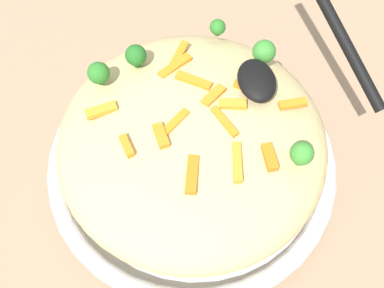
% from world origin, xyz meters
% --- Properties ---
extents(ground_plane, '(2.40, 2.40, 0.00)m').
position_xyz_m(ground_plane, '(0.00, 0.00, 0.00)').
color(ground_plane, '#9E7F60').
extents(serving_bowl, '(0.34, 0.34, 0.05)m').
position_xyz_m(serving_bowl, '(0.00, 0.00, 0.03)').
color(serving_bowl, silver).
rests_on(serving_bowl, ground_plane).
extents(pasta_mound, '(0.30, 0.29, 0.08)m').
position_xyz_m(pasta_mound, '(0.00, 0.00, 0.08)').
color(pasta_mound, '#D1BA7A').
rests_on(pasta_mound, serving_bowl).
extents(carrot_piece_0, '(0.04, 0.01, 0.01)m').
position_xyz_m(carrot_piece_0, '(-0.05, -0.04, 0.12)').
color(carrot_piece_0, orange).
rests_on(carrot_piece_0, pasta_mound).
extents(carrot_piece_1, '(0.03, 0.03, 0.01)m').
position_xyz_m(carrot_piece_1, '(0.03, -0.03, 0.12)').
color(carrot_piece_1, orange).
rests_on(carrot_piece_1, pasta_mound).
extents(carrot_piece_2, '(0.02, 0.03, 0.01)m').
position_xyz_m(carrot_piece_2, '(0.03, 0.09, 0.12)').
color(carrot_piece_2, orange).
rests_on(carrot_piece_2, pasta_mound).
extents(carrot_piece_3, '(0.03, 0.04, 0.01)m').
position_xyz_m(carrot_piece_3, '(0.05, -0.01, 0.12)').
color(carrot_piece_3, orange).
rests_on(carrot_piece_3, pasta_mound).
extents(carrot_piece_4, '(0.04, 0.03, 0.01)m').
position_xyz_m(carrot_piece_4, '(0.09, -0.00, 0.12)').
color(carrot_piece_4, orange).
rests_on(carrot_piece_4, pasta_mound).
extents(carrot_piece_5, '(0.01, 0.03, 0.01)m').
position_xyz_m(carrot_piece_5, '(0.01, -0.11, 0.12)').
color(carrot_piece_5, orange).
rests_on(carrot_piece_5, pasta_mound).
extents(carrot_piece_6, '(0.03, 0.03, 0.01)m').
position_xyz_m(carrot_piece_6, '(-0.00, 0.02, 0.12)').
color(carrot_piece_6, orange).
rests_on(carrot_piece_6, pasta_mound).
extents(carrot_piece_7, '(0.03, 0.01, 0.01)m').
position_xyz_m(carrot_piece_7, '(-0.01, 0.03, 0.12)').
color(carrot_piece_7, orange).
rests_on(carrot_piece_7, pasta_mound).
extents(carrot_piece_8, '(0.04, 0.02, 0.01)m').
position_xyz_m(carrot_piece_8, '(-0.06, 0.01, 0.12)').
color(carrot_piece_8, orange).
rests_on(carrot_piece_8, pasta_mound).
extents(carrot_piece_9, '(0.04, 0.02, 0.01)m').
position_xyz_m(carrot_piece_9, '(-0.01, -0.03, 0.12)').
color(carrot_piece_9, orange).
rests_on(carrot_piece_9, pasta_mound).
extents(carrot_piece_10, '(0.01, 0.03, 0.01)m').
position_xyz_m(carrot_piece_10, '(0.01, -0.04, 0.12)').
color(carrot_piece_10, orange).
rests_on(carrot_piece_10, pasta_mound).
extents(carrot_piece_11, '(0.03, 0.01, 0.01)m').
position_xyz_m(carrot_piece_11, '(-0.05, -0.07, 0.12)').
color(carrot_piece_11, orange).
rests_on(carrot_piece_11, pasta_mound).
extents(carrot_piece_12, '(0.03, 0.04, 0.01)m').
position_xyz_m(carrot_piece_12, '(0.07, 0.01, 0.12)').
color(carrot_piece_12, orange).
rests_on(carrot_piece_12, pasta_mound).
extents(carrot_piece_13, '(0.02, 0.03, 0.01)m').
position_xyz_m(carrot_piece_13, '(0.03, -0.06, 0.12)').
color(carrot_piece_13, orange).
rests_on(carrot_piece_13, pasta_mound).
extents(carrot_piece_14, '(0.03, 0.01, 0.01)m').
position_xyz_m(carrot_piece_14, '(-0.02, 0.07, 0.12)').
color(carrot_piece_14, orange).
rests_on(carrot_piece_14, pasta_mound).
extents(broccoli_floret_0, '(0.02, 0.02, 0.02)m').
position_xyz_m(broccoli_floret_0, '(0.12, -0.05, 0.13)').
color(broccoli_floret_0, '#296820').
rests_on(broccoli_floret_0, pasta_mound).
extents(broccoli_floret_1, '(0.03, 0.03, 0.03)m').
position_xyz_m(broccoli_floret_1, '(0.07, -0.09, 0.13)').
color(broccoli_floret_1, '#377928').
rests_on(broccoli_floret_1, pasta_mound).
extents(broccoli_floret_2, '(0.02, 0.02, 0.03)m').
position_xyz_m(broccoli_floret_2, '(0.09, 0.05, 0.13)').
color(broccoli_floret_2, '#205B1C').
rests_on(broccoli_floret_2, pasta_mound).
extents(broccoli_floret_3, '(0.02, 0.02, 0.03)m').
position_xyz_m(broccoli_floret_3, '(-0.06, -0.10, 0.13)').
color(broccoli_floret_3, '#377928').
rests_on(broccoli_floret_3, pasta_mound).
extents(broccoli_floret_4, '(0.02, 0.02, 0.03)m').
position_xyz_m(broccoli_floret_4, '(0.07, 0.09, 0.13)').
color(broccoli_floret_4, '#296820').
rests_on(broccoli_floret_4, pasta_mound).
extents(serving_spoon, '(0.18, 0.14, 0.09)m').
position_xyz_m(serving_spoon, '(0.05, -0.11, 0.15)').
color(serving_spoon, black).
rests_on(serving_spoon, pasta_mound).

